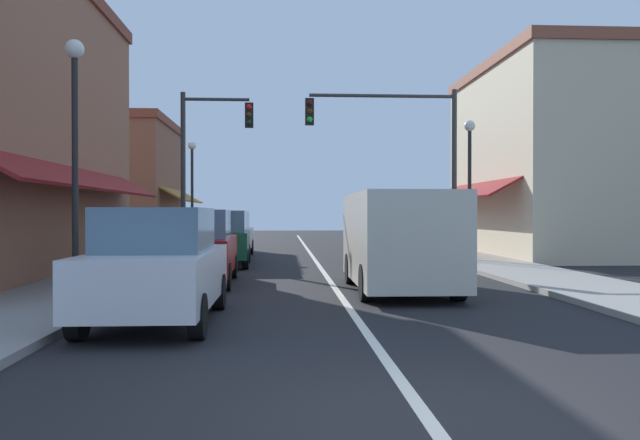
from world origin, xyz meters
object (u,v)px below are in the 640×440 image
at_px(parked_car_far_left, 228,234).
at_px(street_lamp_left_near, 75,126).
at_px(traffic_signal_left_corner, 205,151).
at_px(street_lamp_left_far, 192,177).
at_px(parked_car_nearest_left, 158,266).
at_px(parked_car_third_left, 222,239).
at_px(street_lamp_right_mid, 470,167).
at_px(van_in_lane, 398,238).
at_px(traffic_signal_mast_arm, 404,144).
at_px(parked_car_second_left, 196,247).

xyz_separation_m(parked_car_far_left, street_lamp_left_near, (-1.87, -12.53, 2.47)).
bearing_deg(traffic_signal_left_corner, street_lamp_left_far, 103.42).
distance_m(parked_car_nearest_left, parked_car_third_left, 10.76).
bearing_deg(street_lamp_right_mid, van_in_lane, -117.79).
distance_m(parked_car_third_left, traffic_signal_mast_arm, 7.06).
xyz_separation_m(van_in_lane, traffic_signal_mast_arm, (1.70, 8.28, 2.95)).
height_order(van_in_lane, traffic_signal_left_corner, traffic_signal_left_corner).
xyz_separation_m(van_in_lane, traffic_signal_left_corner, (-5.32, 9.99, 2.82)).
height_order(parked_car_nearest_left, van_in_lane, van_in_lane).
height_order(traffic_signal_mast_arm, traffic_signal_left_corner, traffic_signal_left_corner).
bearing_deg(traffic_signal_mast_arm, street_lamp_left_near, -130.69).
bearing_deg(street_lamp_left_far, parked_car_far_left, -60.88).
height_order(parked_car_far_left, traffic_signal_left_corner, traffic_signal_left_corner).
distance_m(traffic_signal_left_corner, street_lamp_left_near, 11.28).
distance_m(parked_car_far_left, traffic_signal_mast_arm, 7.69).
distance_m(parked_car_second_left, traffic_signal_left_corner, 8.99).
distance_m(parked_car_third_left, parked_car_far_left, 4.34).
relative_size(parked_car_far_left, street_lamp_left_far, 0.85).
bearing_deg(traffic_signal_mast_arm, traffic_signal_left_corner, 166.29).
distance_m(parked_car_far_left, traffic_signal_left_corner, 3.44).
xyz_separation_m(parked_car_nearest_left, traffic_signal_left_corner, (-0.91, 13.78, 3.09)).
xyz_separation_m(parked_car_third_left, parked_car_far_left, (-0.15, 4.34, 0.00)).
bearing_deg(street_lamp_left_far, street_lamp_right_mid, -38.22).
height_order(parked_car_nearest_left, street_lamp_right_mid, street_lamp_right_mid).
xyz_separation_m(parked_car_second_left, traffic_signal_left_corner, (-0.79, 8.41, 3.09)).
relative_size(parked_car_third_left, street_lamp_left_near, 0.83).
distance_m(street_lamp_left_near, street_lamp_right_mid, 12.80).
relative_size(parked_car_nearest_left, traffic_signal_mast_arm, 0.69).
distance_m(van_in_lane, traffic_signal_mast_arm, 8.95).
relative_size(parked_car_third_left, parked_car_far_left, 1.01).
height_order(parked_car_second_left, van_in_lane, van_in_lane).
relative_size(parked_car_second_left, street_lamp_left_far, 0.86).
xyz_separation_m(parked_car_far_left, traffic_signal_left_corner, (-0.73, -1.32, 3.09)).
distance_m(traffic_signal_mast_arm, street_lamp_right_mid, 2.57).
relative_size(parked_car_second_left, street_lamp_right_mid, 0.88).
bearing_deg(street_lamp_left_far, street_lamp_left_near, -90.13).
distance_m(street_lamp_right_mid, street_lamp_left_far, 12.70).
xyz_separation_m(parked_car_second_left, traffic_signal_mast_arm, (6.24, 6.69, 3.22)).
relative_size(traffic_signal_left_corner, street_lamp_left_far, 1.27).
bearing_deg(van_in_lane, street_lamp_left_far, 114.36).
relative_size(parked_car_nearest_left, parked_car_second_left, 0.99).
bearing_deg(parked_car_third_left, street_lamp_left_far, 102.83).
distance_m(parked_car_nearest_left, parked_car_far_left, 15.11).
height_order(street_lamp_left_near, street_lamp_right_mid, street_lamp_left_near).
relative_size(van_in_lane, traffic_signal_left_corner, 0.85).
distance_m(van_in_lane, traffic_signal_left_corner, 11.67).
bearing_deg(traffic_signal_mast_arm, parked_car_far_left, 154.24).
bearing_deg(street_lamp_left_near, street_lamp_right_mid, 38.49).
distance_m(traffic_signal_left_corner, street_lamp_left_far, 4.80).
bearing_deg(parked_car_second_left, street_lamp_left_far, 97.08).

